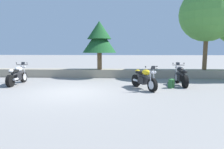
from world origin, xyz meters
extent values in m
plane|color=gray|center=(0.00, 0.00, 0.00)|extent=(120.00, 120.00, 0.00)
cube|color=gray|center=(0.00, 4.80, 0.28)|extent=(36.00, 0.80, 0.55)
cylinder|color=black|center=(-3.42, 2.48, 0.31)|extent=(0.16, 0.62, 0.62)
cylinder|color=black|center=(-3.38, 1.04, 0.31)|extent=(0.20, 0.63, 0.62)
cylinder|color=silver|center=(-3.42, 2.48, 0.31)|extent=(0.17, 0.39, 0.38)
cube|color=black|center=(-3.40, 1.71, 0.41)|extent=(0.33, 0.49, 0.34)
cube|color=#2D2D30|center=(-3.40, 1.81, 0.61)|extent=(0.17, 1.10, 0.12)
ellipsoid|color=white|center=(-3.41, 1.96, 0.83)|extent=(0.36, 0.53, 0.26)
cube|color=black|center=(-3.39, 1.48, 0.77)|extent=(0.28, 0.57, 0.12)
ellipsoid|color=white|center=(-3.38, 1.18, 0.81)|extent=(0.23, 0.29, 0.16)
cylinder|color=#2D2D30|center=(-3.42, 2.40, 1.03)|extent=(0.66, 0.06, 0.04)
sphere|color=silver|center=(-3.49, 2.54, 0.89)|extent=(0.13, 0.13, 0.13)
sphere|color=silver|center=(-3.35, 2.54, 0.89)|extent=(0.13, 0.13, 0.13)
cube|color=#26282D|center=(-3.42, 2.50, 1.09)|extent=(0.20, 0.10, 0.18)
cylinder|color=silver|center=(-3.23, 1.28, 0.36)|extent=(0.12, 0.38, 0.11)
cylinder|color=silver|center=(-3.51, 2.43, 0.67)|extent=(0.05, 0.16, 0.73)
cylinder|color=silver|center=(-3.33, 2.44, 0.67)|extent=(0.05, 0.16, 0.73)
sphere|color=#2D2D30|center=(-3.72, 2.35, 1.13)|extent=(0.07, 0.07, 0.07)
sphere|color=#2D2D30|center=(-3.12, 2.37, 1.13)|extent=(0.07, 0.07, 0.07)
cylinder|color=black|center=(3.65, 0.22, 0.31)|extent=(0.40, 0.62, 0.62)
cylinder|color=black|center=(3.02, 1.51, 0.31)|extent=(0.44, 0.64, 0.62)
cylinder|color=silver|center=(3.65, 0.22, 0.31)|extent=(0.31, 0.42, 0.38)
cube|color=black|center=(3.31, 0.91, 0.41)|extent=(0.50, 0.57, 0.34)
cube|color=#2D2D30|center=(3.36, 0.82, 0.61)|extent=(0.61, 1.05, 0.12)
ellipsoid|color=yellow|center=(3.42, 0.69, 0.83)|extent=(0.54, 0.62, 0.26)
cube|color=black|center=(3.21, 1.12, 0.77)|extent=(0.48, 0.62, 0.12)
ellipsoid|color=yellow|center=(3.08, 1.39, 0.81)|extent=(0.32, 0.35, 0.16)
cylinder|color=#2D2D30|center=(3.62, 0.29, 1.03)|extent=(0.61, 0.32, 0.04)
sphere|color=silver|center=(3.74, 0.20, 0.89)|extent=(0.13, 0.13, 0.13)
sphere|color=silver|center=(3.62, 0.14, 0.89)|extent=(0.13, 0.13, 0.13)
cube|color=#26282D|center=(3.66, 0.21, 1.09)|extent=(0.22, 0.17, 0.18)
cylinder|color=silver|center=(2.98, 1.23, 0.36)|extent=(0.27, 0.39, 0.11)
cylinder|color=silver|center=(3.72, 0.30, 0.67)|extent=(0.11, 0.17, 0.73)
cylinder|color=silver|center=(3.56, 0.22, 0.67)|extent=(0.11, 0.17, 0.73)
sphere|color=#2D2D30|center=(3.87, 0.46, 1.13)|extent=(0.07, 0.07, 0.07)
sphere|color=#2D2D30|center=(3.33, 0.20, 1.13)|extent=(0.07, 0.07, 0.07)
cylinder|color=black|center=(5.45, 2.69, 0.31)|extent=(0.15, 0.62, 0.62)
cylinder|color=black|center=(5.42, 1.25, 0.31)|extent=(0.19, 0.62, 0.62)
cylinder|color=silver|center=(5.45, 2.69, 0.31)|extent=(0.17, 0.39, 0.38)
cube|color=black|center=(5.43, 1.92, 0.41)|extent=(0.33, 0.48, 0.34)
cube|color=#2D2D30|center=(5.43, 2.02, 0.61)|extent=(0.16, 1.10, 0.12)
ellipsoid|color=black|center=(5.44, 2.17, 0.83)|extent=(0.35, 0.53, 0.26)
cube|color=black|center=(5.43, 1.69, 0.77)|extent=(0.27, 0.56, 0.12)
ellipsoid|color=black|center=(5.42, 1.39, 0.81)|extent=(0.22, 0.28, 0.16)
cylinder|color=#2D2D30|center=(5.44, 2.61, 1.03)|extent=(0.66, 0.05, 0.04)
sphere|color=silver|center=(5.38, 2.75, 0.89)|extent=(0.13, 0.13, 0.13)
sphere|color=silver|center=(5.52, 2.75, 0.89)|extent=(0.13, 0.13, 0.13)
cube|color=#26282D|center=(5.45, 2.71, 1.09)|extent=(0.20, 0.10, 0.18)
cylinder|color=silver|center=(5.59, 1.49, 0.36)|extent=(0.12, 0.38, 0.11)
cylinder|color=silver|center=(5.35, 2.65, 0.67)|extent=(0.05, 0.16, 0.73)
cylinder|color=silver|center=(5.53, 2.65, 0.67)|extent=(0.05, 0.16, 0.73)
sphere|color=#2D2D30|center=(5.14, 2.57, 1.13)|extent=(0.07, 0.07, 0.07)
sphere|color=#2D2D30|center=(5.74, 2.56, 1.13)|extent=(0.07, 0.07, 0.07)
cube|color=#2D6B38|center=(4.73, 1.14, 0.22)|extent=(0.33, 0.34, 0.44)
cube|color=#2D6B38|center=(4.64, 1.21, 0.18)|extent=(0.20, 0.21, 0.24)
ellipsoid|color=#2D6B38|center=(4.73, 1.14, 0.43)|extent=(0.32, 0.33, 0.08)
cube|color=#193A1E|center=(4.75, 1.01, 0.24)|extent=(0.06, 0.06, 0.37)
cube|color=#193A1E|center=(4.86, 1.13, 0.24)|extent=(0.06, 0.06, 0.37)
cylinder|color=brown|center=(0.77, 4.68, 1.31)|extent=(0.31, 0.31, 1.52)
cone|color=#194C23|center=(0.77, 4.68, 2.51)|extent=(2.24, 2.24, 1.64)
cone|color=#194C23|center=(0.77, 4.68, 3.18)|extent=(1.62, 1.62, 1.18)
cylinder|color=brown|center=(7.83, 4.90, 1.70)|extent=(0.28, 0.28, 2.31)
sphere|color=#4C8E3D|center=(7.83, 4.90, 4.20)|extent=(3.58, 3.58, 3.58)
sphere|color=#4C8E3D|center=(8.64, 4.36, 3.84)|extent=(2.33, 2.33, 2.33)
camera|label=1|loc=(2.27, -8.47, 1.89)|focal=31.29mm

